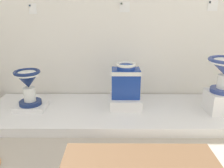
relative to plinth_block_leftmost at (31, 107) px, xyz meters
name	(u,v)px	position (x,y,z in m)	size (l,w,h in m)	color
display_platform	(123,112)	(1.18, 0.01, -0.08)	(3.49, 1.05, 0.11)	white
plinth_block_leftmost	(31,107)	(0.00, 0.00, 0.00)	(0.39, 0.30, 0.06)	white
antique_toilet_leftmost	(28,83)	(0.00, 0.00, 0.32)	(0.32, 0.32, 0.44)	navy
plinth_block_slender_white	(125,102)	(1.21, 0.08, 0.04)	(0.40, 0.39, 0.14)	white
antique_toilet_slender_white	(126,80)	(1.21, 0.08, 0.34)	(0.36, 0.25, 0.44)	navy
plinth_block_squat_floral	(220,102)	(2.36, -0.07, 0.10)	(0.32, 0.35, 0.26)	white
info_placard_first	(33,9)	(-0.04, 0.55, 1.19)	(0.10, 0.01, 0.14)	white
info_placard_second	(125,7)	(1.20, 0.55, 1.21)	(0.14, 0.01, 0.14)	white
info_placard_third	(213,5)	(2.37, 0.55, 1.23)	(0.13, 0.01, 0.14)	white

